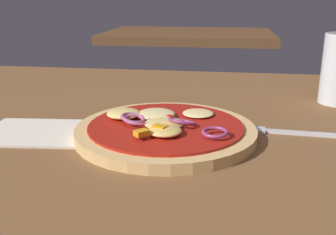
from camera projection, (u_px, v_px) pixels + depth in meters
The scene contains 5 objects.
dining_table at pixel (187, 158), 0.50m from camera, with size 1.29×0.94×0.04m.
pizza at pixel (165, 129), 0.51m from camera, with size 0.24×0.24×0.03m.
fork at pixel (280, 132), 0.53m from camera, with size 0.17×0.02×0.01m.
napkin at pixel (37, 132), 0.53m from camera, with size 0.15×0.12×0.00m.
background_table at pixel (189, 36), 1.88m from camera, with size 0.79×0.54×0.04m.
Camera 1 is at (0.04, -0.46, 0.22)m, focal length 42.04 mm.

